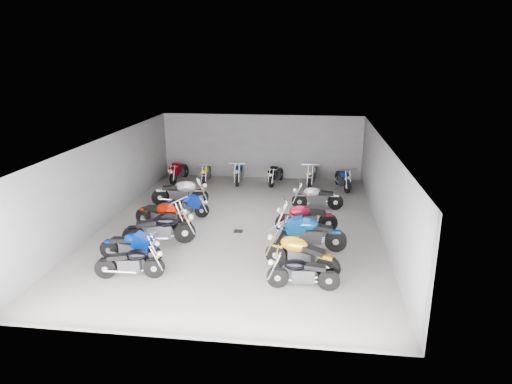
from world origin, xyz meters
The scene contains 23 objects.
ground centered at (0.00, 0.00, 0.00)m, with size 14.00×14.00×0.00m, color gray.
wall_back centered at (0.00, 7.00, 1.60)m, with size 10.00×0.10×3.20m, color gray.
wall_left centered at (-5.00, 0.00, 1.60)m, with size 0.10×14.00×3.20m, color gray.
wall_right centered at (5.00, 0.00, 1.60)m, with size 0.10×14.00×3.20m, color gray.
ceiling centered at (0.00, 0.00, 3.22)m, with size 10.00×14.00×0.04m, color black.
drain_grate centered at (0.00, -0.50, 0.01)m, with size 0.32×0.32×0.01m, color black.
motorcycle_left_a centered at (-2.44, -4.34, 0.47)m, with size 1.97×0.47×0.87m.
motorcycle_left_b centered at (-2.83, -3.32, 0.49)m, with size 2.05×0.48×0.90m.
motorcycle_left_c centered at (-2.36, -1.99, 0.57)m, with size 2.30×0.99×1.05m.
motorcycle_left_d centered at (-2.69, -0.74, 0.56)m, with size 2.24×0.99×1.03m.
motorcycle_left_e centered at (-2.25, 0.79, 0.45)m, with size 1.85×0.36×0.82m.
motorcycle_left_f centered at (-2.83, 2.05, 0.57)m, with size 2.37×0.53×1.04m.
motorcycle_right_a centered at (2.37, -4.37, 0.47)m, with size 1.97×0.39×0.87m.
motorcycle_right_b centered at (2.30, -3.41, 0.56)m, with size 2.20×1.12×1.03m.
motorcycle_right_c centered at (2.54, -1.74, 0.56)m, with size 2.32×0.49×1.02m.
motorcycle_right_d centered at (2.38, -0.26, 0.54)m, with size 2.22×0.57×0.98m.
motorcycle_right_f centered at (2.78, 2.31, 0.50)m, with size 2.10×0.44×0.92m.
motorcycle_back_a centered at (-4.00, 5.79, 0.49)m, with size 0.49×2.05×0.90m.
motorcycle_back_b centered at (-2.61, 5.78, 0.46)m, with size 0.40×1.90×0.83m.
motorcycle_back_c centered at (-1.02, 5.86, 0.50)m, with size 0.44×2.07×0.91m.
motorcycle_back_d centered at (0.82, 5.87, 0.47)m, with size 0.60×1.93×0.86m.
motorcycle_back_e centered at (2.56, 5.86, 0.52)m, with size 0.49×2.19×0.96m.
motorcycle_back_f centered at (4.01, 5.40, 0.49)m, with size 0.64×2.03×0.91m.
Camera 1 is at (2.50, -15.49, 6.10)m, focal length 32.00 mm.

